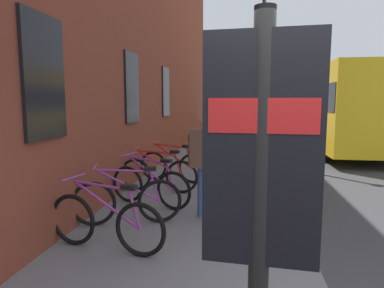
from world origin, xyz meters
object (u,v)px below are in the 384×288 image
at_px(bicycle_nearest_sign, 150,186).
at_px(pedestrian_crossing_street, 245,135).
at_px(street_lamp, 263,61).
at_px(bicycle_leaning_wall, 173,166).
at_px(transit_info_sign, 261,182).
at_px(bicycle_mid_rack, 106,222).
at_px(bicycle_by_door, 159,174).
at_px(bicycle_far_end, 127,201).
at_px(city_bus, 332,105).
at_px(pedestrian_by_facade, 206,155).

xyz_separation_m(bicycle_nearest_sign, pedestrian_crossing_street, (3.64, -1.78, 0.62)).
distance_m(bicycle_nearest_sign, pedestrian_crossing_street, 4.10).
xyz_separation_m(pedestrian_crossing_street, street_lamp, (1.88, -0.55, 2.26)).
xyz_separation_m(bicycle_nearest_sign, bicycle_leaning_wall, (1.98, -0.03, 0.00)).
xyz_separation_m(bicycle_nearest_sign, transit_info_sign, (-4.42, -1.78, 1.21)).
xyz_separation_m(bicycle_mid_rack, bicycle_by_door, (2.94, 0.02, 0.00)).
bearing_deg(pedestrian_crossing_street, bicycle_by_door, 144.88).
height_order(bicycle_mid_rack, street_lamp, street_lamp).
height_order(bicycle_far_end, bicycle_nearest_sign, same).
relative_size(bicycle_far_end, pedestrian_crossing_street, 1.03).
relative_size(city_bus, street_lamp, 1.89).
xyz_separation_m(bicycle_mid_rack, bicycle_nearest_sign, (1.95, -0.07, 0.00)).
xyz_separation_m(bicycle_far_end, bicycle_nearest_sign, (0.98, -0.10, 0.00)).
distance_m(bicycle_by_door, city_bus, 10.53).
xyz_separation_m(transit_info_sign, pedestrian_by_facade, (3.97, 0.68, -0.53)).
bearing_deg(bicycle_far_end, bicycle_leaning_wall, -2.52).
bearing_deg(bicycle_far_end, bicycle_mid_rack, -177.71).
distance_m(bicycle_leaning_wall, street_lamp, 5.12).
relative_size(bicycle_by_door, pedestrian_crossing_street, 1.07).
bearing_deg(city_bus, pedestrian_by_facade, 156.01).
distance_m(bicycle_mid_rack, pedestrian_crossing_street, 5.93).
bearing_deg(bicycle_by_door, pedestrian_crossing_street, -35.12).
distance_m(bicycle_leaning_wall, pedestrian_by_facade, 2.75).
distance_m(bicycle_nearest_sign, pedestrian_by_facade, 1.38).
distance_m(bicycle_far_end, bicycle_leaning_wall, 2.96).
relative_size(bicycle_mid_rack, pedestrian_by_facade, 1.00).
bearing_deg(transit_info_sign, pedestrian_by_facade, 9.67).
bearing_deg(bicycle_mid_rack, bicycle_nearest_sign, -1.91).
height_order(bicycle_far_end, bicycle_leaning_wall, same).
height_order(bicycle_nearest_sign, street_lamp, street_lamp).
bearing_deg(transit_info_sign, bicycle_far_end, 28.74).
bearing_deg(pedestrian_crossing_street, city_bus, -32.37).
distance_m(pedestrian_crossing_street, street_lamp, 3.00).
bearing_deg(pedestrian_crossing_street, bicycle_leaning_wall, 133.39).
bearing_deg(street_lamp, bicycle_nearest_sign, 157.07).
distance_m(bicycle_mid_rack, bicycle_leaning_wall, 3.94).
bearing_deg(pedestrian_by_facade, city_bus, -23.99).
relative_size(bicycle_far_end, street_lamp, 0.31).
distance_m(transit_info_sign, city_bus, 14.66).
distance_m(bicycle_far_end, city_bus, 12.23).
distance_m(bicycle_mid_rack, city_bus, 13.07).
bearing_deg(city_bus, bicycle_leaning_wall, 144.07).
distance_m(bicycle_far_end, pedestrian_by_facade, 1.49).
distance_m(bicycle_mid_rack, street_lamp, 8.37).
relative_size(bicycle_by_door, city_bus, 0.17).
bearing_deg(bicycle_by_door, city_bus, -33.22).
bearing_deg(bicycle_far_end, street_lamp, -20.57).
height_order(bicycle_by_door, city_bus, city_bus).
xyz_separation_m(bicycle_leaning_wall, transit_info_sign, (-6.40, -1.76, 1.21)).
height_order(bicycle_nearest_sign, city_bus, city_bus).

